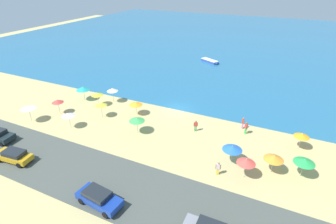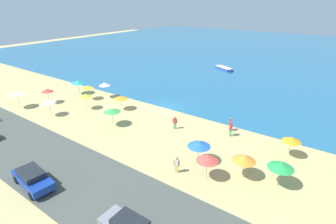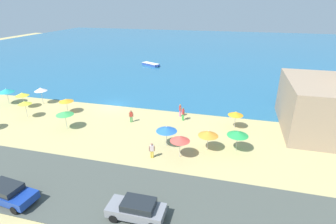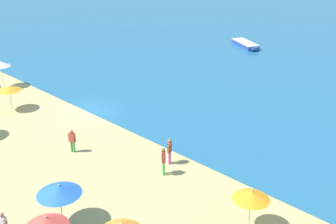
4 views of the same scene
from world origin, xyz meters
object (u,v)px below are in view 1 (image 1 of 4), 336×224
beach_umbrella_1 (97,94)px  beach_umbrella_7 (101,104)px  bather_3 (218,168)px  beach_umbrella_2 (274,158)px  bather_0 (243,122)px  beach_umbrella_4 (28,107)px  beach_umbrella_3 (232,148)px  beach_umbrella_12 (112,90)px  parked_car_3 (99,198)px  parked_car_0 (14,156)px  bather_2 (246,127)px  beach_umbrella_8 (302,135)px  beach_umbrella_11 (305,161)px  beach_umbrella_13 (136,104)px  skiff_nearshore (210,61)px  beach_umbrella_5 (137,120)px  beach_umbrella_9 (58,101)px  beach_umbrella_10 (83,88)px  bather_1 (196,125)px  beach_umbrella_0 (68,115)px  beach_umbrella_6 (246,161)px

beach_umbrella_1 → beach_umbrella_7: (2.95, -2.82, 0.02)m
beach_umbrella_1 → bather_3: size_ratio=1.44×
beach_umbrella_2 → bather_0: (-4.61, 7.84, -0.98)m
beach_umbrella_4 → beach_umbrella_3: bearing=5.9°
beach_umbrella_3 → bather_3: bearing=-107.1°
beach_umbrella_12 → parked_car_3: beach_umbrella_12 is taller
parked_car_0 → parked_car_3: bearing=-4.6°
beach_umbrella_7 → beach_umbrella_12: (-1.45, 4.92, 0.17)m
bather_2 → bather_3: bather_2 is taller
beach_umbrella_8 → bather_0: beach_umbrella_8 is taller
beach_umbrella_7 → beach_umbrella_11: beach_umbrella_7 is taller
beach_umbrella_8 → beach_umbrella_13: (-22.74, -0.89, -0.11)m
bather_0 → skiff_nearshore: bather_0 is taller
bather_2 → skiff_nearshore: bearing=115.6°
bather_2 → beach_umbrella_3: bearing=-93.2°
beach_umbrella_5 → beach_umbrella_9: size_ratio=0.97×
beach_umbrella_11 → parked_car_0: beach_umbrella_11 is taller
beach_umbrella_12 → beach_umbrella_13: 6.12m
beach_umbrella_5 → parked_car_0: beach_umbrella_5 is taller
parked_car_0 → beach_umbrella_12: bearing=86.6°
beach_umbrella_13 → bather_2: size_ratio=1.17×
beach_umbrella_11 → beach_umbrella_13: beach_umbrella_11 is taller
bather_2 → beach_umbrella_10: bearing=-178.4°
bather_1 → beach_umbrella_7: bearing=-171.4°
bather_0 → beach_umbrella_4: bearing=-158.7°
beach_umbrella_3 → beach_umbrella_0: bearing=-175.1°
beach_umbrella_9 → beach_umbrella_0: bearing=-29.2°
beach_umbrella_4 → parked_car_3: (18.84, -8.38, -1.48)m
beach_umbrella_4 → bather_1: size_ratio=1.58×
beach_umbrella_12 → parked_car_0: (-1.05, -17.78, -1.45)m
beach_umbrella_7 → parked_car_0: bearing=-101.0°
beach_umbrella_1 → bather_0: size_ratio=1.36×
beach_umbrella_3 → beach_umbrella_4: beach_umbrella_4 is taller
beach_umbrella_7 → bather_2: bearing=12.0°
beach_umbrella_5 → bather_1: bearing=28.1°
beach_umbrella_3 → beach_umbrella_13: size_ratio=1.12×
beach_umbrella_9 → beach_umbrella_5: bearing=1.2°
beach_umbrella_7 → bather_1: size_ratio=1.44×
beach_umbrella_0 → beach_umbrella_6: 23.97m
beach_umbrella_12 → beach_umbrella_9: bearing=-127.6°
beach_umbrella_9 → bather_0: bearing=15.6°
beach_umbrella_8 → parked_car_0: size_ratio=0.50×
beach_umbrella_1 → beach_umbrella_2: 27.82m
parked_car_3 → beach_umbrella_2: bearing=39.5°
skiff_nearshore → beach_umbrella_1: bearing=-107.5°
beach_umbrella_6 → beach_umbrella_7: bearing=168.7°
beach_umbrella_7 → skiff_nearshore: (6.62, 33.22, -1.75)m
beach_umbrella_10 → beach_umbrella_6: bearing=-15.7°
beach_umbrella_1 → beach_umbrella_3: (22.98, -5.37, -0.05)m
beach_umbrella_9 → beach_umbrella_13: (10.95, 4.66, -0.23)m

